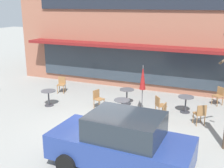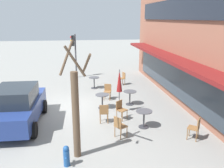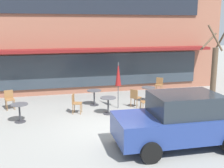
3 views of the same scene
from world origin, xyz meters
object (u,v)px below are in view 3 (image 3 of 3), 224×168
cafe_chair_1 (9,98)px  cafe_table_by_tree (94,95)px  cafe_table_near_wall (108,103)px  patio_umbrella_green_folded (118,74)px  cafe_chair_5 (75,102)px  cafe_table_streetside (148,92)px  cafe_chair_2 (159,84)px  street_tree (213,78)px  cafe_chair_4 (147,101)px  cafe_chair_3 (172,96)px  cafe_table_mid_patio (19,110)px  parked_sedan (181,120)px  cafe_chair_0 (135,97)px

cafe_chair_1 → cafe_table_by_tree: bearing=-4.9°
cafe_table_near_wall → patio_umbrella_green_folded: 1.52m
cafe_table_near_wall → cafe_chair_5: size_ratio=0.85×
cafe_table_near_wall → patio_umbrella_green_folded: bearing=49.1°
cafe_table_streetside → cafe_chair_2: 2.13m
street_tree → cafe_chair_4: bearing=154.7°
cafe_table_by_tree → cafe_chair_3: (3.61, -1.20, 0.01)m
cafe_table_mid_patio → cafe_chair_2: 8.28m
cafe_table_by_tree → cafe_chair_5: cafe_chair_5 is taller
parked_sedan → street_tree: (2.84, 2.57, 0.81)m
cafe_chair_0 → cafe_chair_5: same height
cafe_table_near_wall → street_tree: 4.66m
patio_umbrella_green_folded → street_tree: size_ratio=0.56×
cafe_table_by_tree → parked_sedan: 5.73m
street_tree → cafe_chair_3: bearing=122.7°
cafe_chair_0 → cafe_chair_2: (2.33, 2.50, 0.00)m
cafe_table_streetside → cafe_table_by_tree: 2.84m
patio_umbrella_green_folded → cafe_chair_4: bearing=-38.3°
cafe_chair_5 → cafe_table_near_wall: bearing=-17.9°
cafe_table_mid_patio → cafe_chair_4: (5.54, 0.05, 0.01)m
cafe_chair_4 → street_tree: bearing=-25.3°
cafe_table_streetside → parked_sedan: (-1.02, -5.41, 0.36)m
patio_umbrella_green_folded → parked_sedan: patio_umbrella_green_folded is taller
cafe_table_near_wall → cafe_chair_2: size_ratio=0.85×
cafe_table_near_wall → parked_sedan: 4.16m
cafe_chair_1 → cafe_chair_2: 8.26m
cafe_chair_0 → cafe_chair_2: size_ratio=1.00×
cafe_table_mid_patio → cafe_chair_1: (-0.59, 2.05, 0.01)m
patio_umbrella_green_folded → cafe_chair_4: size_ratio=2.47×
patio_umbrella_green_folded → cafe_chair_5: (-2.07, -0.33, -1.10)m
parked_sedan → cafe_chair_0: bearing=89.8°
street_tree → cafe_chair_0: bearing=144.6°
cafe_table_by_tree → cafe_chair_5: (-1.05, -1.09, 0.01)m
cafe_table_streetside → cafe_chair_0: cafe_chair_0 is taller
cafe_chair_0 → cafe_chair_4: size_ratio=1.00×
cafe_table_streetside → cafe_chair_1: 6.84m
cafe_chair_2 → cafe_chair_3: bearing=-101.1°
cafe_table_near_wall → cafe_chair_1: bearing=156.4°
cafe_chair_4 → cafe_chair_5: 3.24m
cafe_chair_2 → cafe_table_streetside: bearing=-128.5°
street_tree → cafe_chair_1: bearing=159.8°
cafe_table_near_wall → cafe_chair_1: size_ratio=0.85×
cafe_table_near_wall → cafe_chair_2: bearing=40.0°
cafe_chair_0 → cafe_chair_4: (0.31, -0.82, 0.00)m
patio_umbrella_green_folded → cafe_chair_0: bearing=-5.0°
patio_umbrella_green_folded → street_tree: street_tree is taller
cafe_chair_3 → street_tree: (1.05, -1.64, 1.16)m
cafe_chair_3 → parked_sedan: 4.59m
cafe_table_mid_patio → cafe_chair_0: bearing=9.4°
cafe_chair_0 → patio_umbrella_green_folded: bearing=175.0°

